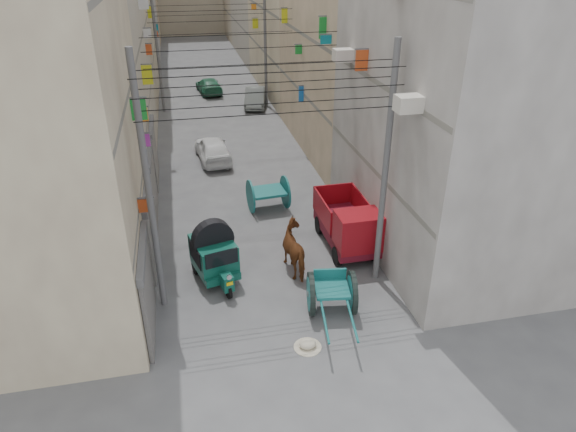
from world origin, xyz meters
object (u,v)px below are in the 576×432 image
object	(u,v)px
auto_rickshaw	(214,253)
second_cart	(268,193)
tonga_cart	(332,293)
horse	(298,249)
mini_truck	(350,229)
feed_sack	(308,344)
distant_car_white	(213,149)
distant_car_grey	(255,97)
distant_car_green	(209,86)

from	to	relation	value
auto_rickshaw	second_cart	distance (m)	5.51
tonga_cart	horse	size ratio (longest dim) A/B	1.61
mini_truck	feed_sack	size ratio (longest dim) A/B	7.18
tonga_cart	second_cart	bearing A→B (deg)	103.77
auto_rickshaw	tonga_cart	distance (m)	4.27
feed_sack	distant_car_white	xyz separation A→B (m)	(-1.45, 15.06, 0.54)
auto_rickshaw	tonga_cart	world-z (taller)	auto_rickshaw
auto_rickshaw	tonga_cart	size ratio (longest dim) A/B	0.79
auto_rickshaw	distant_car_white	bearing A→B (deg)	71.22
feed_sack	distant_car_grey	distance (m)	24.98
mini_truck	horse	size ratio (longest dim) A/B	1.82
distant_car_grey	distant_car_green	size ratio (longest dim) A/B	0.99
tonga_cart	mini_truck	world-z (taller)	mini_truck
distant_car_green	tonga_cart	bearing A→B (deg)	87.02
horse	distant_car_grey	distance (m)	20.99
tonga_cart	distant_car_grey	bearing A→B (deg)	95.42
distant_car_green	feed_sack	bearing A→B (deg)	84.67
mini_truck	distant_car_green	bearing A→B (deg)	97.03
auto_rickshaw	horse	size ratio (longest dim) A/B	1.28
tonga_cart	distant_car_green	xyz separation A→B (m)	(-1.71, 27.84, -0.15)
auto_rickshaw	distant_car_green	world-z (taller)	auto_rickshaw
distant_car_grey	tonga_cart	bearing A→B (deg)	-81.65
second_cart	feed_sack	world-z (taller)	second_cart
tonga_cart	horse	world-z (taller)	horse
distant_car_white	distant_car_grey	xyz separation A→B (m)	(3.80, 9.81, -0.02)
auto_rickshaw	distant_car_white	distance (m)	11.07
distant_car_white	horse	bearing A→B (deg)	95.00
tonga_cart	feed_sack	size ratio (longest dim) A/B	6.36
auto_rickshaw	distant_car_grey	distance (m)	21.35
distant_car_grey	horse	bearing A→B (deg)	-83.39
distant_car_white	tonga_cart	bearing A→B (deg)	95.16
second_cart	distant_car_green	distance (m)	20.49
mini_truck	horse	world-z (taller)	mini_truck
horse	distant_car_white	distance (m)	11.29
feed_sack	horse	distance (m)	4.06
auto_rickshaw	distant_car_white	size ratio (longest dim) A/B	0.65
distant_car_green	second_cart	bearing A→B (deg)	86.36
distant_car_white	second_cart	bearing A→B (deg)	101.23
horse	distant_car_grey	xyz separation A→B (m)	(1.74, 20.91, -0.20)
tonga_cart	feed_sack	xyz separation A→B (m)	(-1.11, -1.44, -0.59)
distant_car_white	distant_car_green	world-z (taller)	distant_car_white
tonga_cart	distant_car_grey	xyz separation A→B (m)	(1.23, 23.42, -0.08)
tonga_cart	feed_sack	world-z (taller)	tonga_cart
mini_truck	distant_car_grey	bearing A→B (deg)	90.43
mini_truck	second_cart	size ratio (longest dim) A/B	2.04
distant_car_green	mini_truck	bearing A→B (deg)	91.32
second_cart	distant_car_white	size ratio (longest dim) A/B	0.46
auto_rickshaw	distant_car_green	xyz separation A→B (m)	(1.68, 25.26, -0.45)
mini_truck	feed_sack	distance (m)	5.57
tonga_cart	second_cart	xyz separation A→B (m)	(-0.69, 7.37, 0.05)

